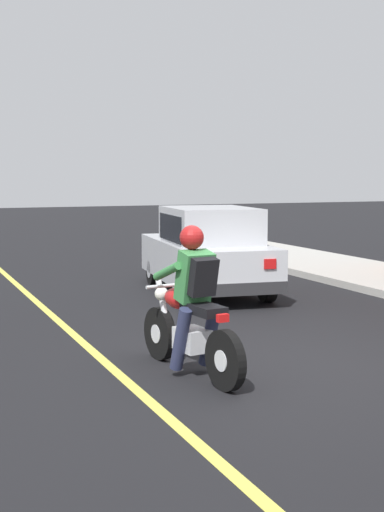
# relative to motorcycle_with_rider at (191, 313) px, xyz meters

# --- Properties ---
(ground_plane) EXTENTS (80.00, 80.00, 0.00)m
(ground_plane) POSITION_rel_motorcycle_with_rider_xyz_m (1.07, -0.19, -0.68)
(ground_plane) COLOR black
(lane_stripe) EXTENTS (0.12, 19.80, 0.01)m
(lane_stripe) POSITION_rel_motorcycle_with_rider_xyz_m (-0.73, 2.81, -0.67)
(lane_stripe) COLOR #D1C64C
(lane_stripe) RESTS_ON ground
(motorcycle_with_rider) EXTENTS (0.64, 2.02, 1.62)m
(motorcycle_with_rider) POSITION_rel_motorcycle_with_rider_xyz_m (0.00, 0.00, 0.00)
(motorcycle_with_rider) COLOR black
(motorcycle_with_rider) RESTS_ON ground
(car_hatchback) EXTENTS (2.10, 3.96, 1.57)m
(car_hatchback) POSITION_rel_motorcycle_with_rider_xyz_m (2.30, 4.76, 0.09)
(car_hatchback) COLOR black
(car_hatchback) RESTS_ON ground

